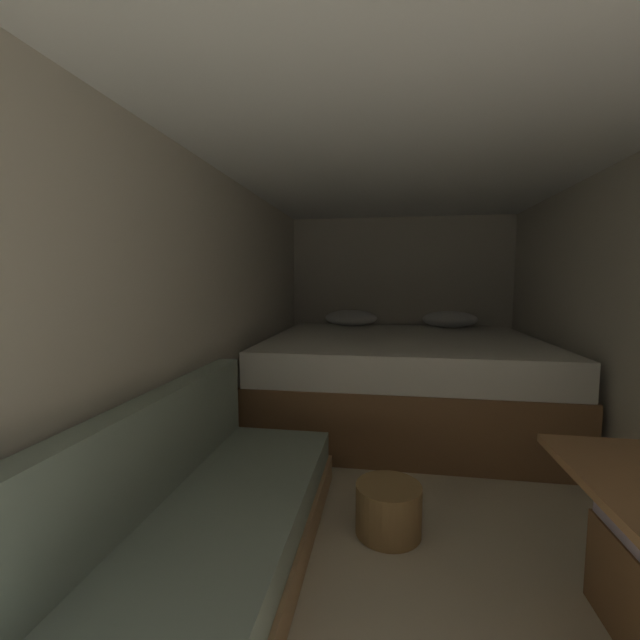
% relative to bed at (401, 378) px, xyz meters
% --- Properties ---
extents(ground_plane, '(6.81, 6.81, 0.00)m').
position_rel_bed_xyz_m(ground_plane, '(0.00, -1.36, -0.39)').
color(ground_plane, beige).
extents(wall_back, '(2.53, 0.05, 1.96)m').
position_rel_bed_xyz_m(wall_back, '(0.00, 1.07, 0.59)').
color(wall_back, beige).
rests_on(wall_back, ground).
extents(wall_left, '(0.05, 4.81, 1.96)m').
position_rel_bed_xyz_m(wall_left, '(-1.24, -1.36, 0.59)').
color(wall_left, beige).
rests_on(wall_left, ground).
extents(ceiling_slab, '(2.53, 4.81, 0.05)m').
position_rel_bed_xyz_m(ceiling_slab, '(0.00, -1.36, 1.60)').
color(ceiling_slab, white).
rests_on(ceiling_slab, wall_left).
extents(bed, '(2.31, 2.01, 0.94)m').
position_rel_bed_xyz_m(bed, '(0.00, 0.00, 0.00)').
color(bed, brown).
rests_on(bed, ground).
extents(sofa_left, '(0.73, 2.25, 0.76)m').
position_rel_bed_xyz_m(sofa_left, '(-0.89, -2.30, -0.16)').
color(sofa_left, tan).
rests_on(sofa_left, ground).
extents(wicker_basket, '(0.33, 0.33, 0.25)m').
position_rel_bed_xyz_m(wicker_basket, '(-0.11, -1.69, -0.26)').
color(wicker_basket, olive).
rests_on(wicker_basket, ground).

